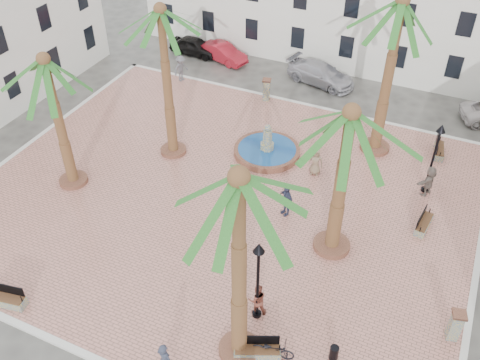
{
  "coord_description": "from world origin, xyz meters",
  "views": [
    {
      "loc": [
        10.01,
        -19.52,
        18.91
      ],
      "look_at": [
        1.0,
        0.0,
        1.6
      ],
      "focal_mm": 40.0,
      "sensor_mm": 36.0,
      "label": 1
    }
  ],
  "objects_px": {
    "palm_e": "(349,132)",
    "cyclist_b": "(257,299)",
    "cyclist_a": "(165,360)",
    "car_red": "(223,53)",
    "pedestrian_north": "(181,68)",
    "litter_bin": "(334,353)",
    "bicycle_a": "(273,349)",
    "bollard_n": "(266,89)",
    "car_black": "(195,46)",
    "bench_ne": "(439,150)",
    "bollard_e": "(455,325)",
    "car_silver": "(321,74)",
    "palm_sw": "(47,75)",
    "bench_se": "(257,351)",
    "palm_nw": "(162,26)",
    "bench_s": "(5,299)",
    "pedestrian_fountain_b": "(286,200)",
    "lamppost_e": "(436,147)",
    "pedestrian_fountain_a": "(316,161)",
    "bench_e": "(424,224)",
    "palm_ne": "(399,19)",
    "pedestrian_east": "(429,181)",
    "fountain": "(267,150)",
    "palm_s": "(239,201)",
    "lamppost_s": "(258,269)"
  },
  "relations": [
    {
      "from": "palm_e",
      "to": "cyclist_b",
      "type": "height_order",
      "value": "palm_e"
    },
    {
      "from": "cyclist_a",
      "to": "car_red",
      "type": "xyz_separation_m",
      "value": [
        -9.98,
        25.17,
        -0.41
      ]
    },
    {
      "from": "pedestrian_north",
      "to": "litter_bin",
      "type": "bearing_deg",
      "value": -117.29
    },
    {
      "from": "bicycle_a",
      "to": "litter_bin",
      "type": "bearing_deg",
      "value": -79.29
    },
    {
      "from": "bollard_n",
      "to": "car_black",
      "type": "distance_m",
      "value": 9.13
    },
    {
      "from": "bench_ne",
      "to": "bollard_e",
      "type": "height_order",
      "value": "bollard_e"
    },
    {
      "from": "bicycle_a",
      "to": "car_silver",
      "type": "height_order",
      "value": "car_silver"
    },
    {
      "from": "palm_sw",
      "to": "bicycle_a",
      "type": "relative_size",
      "value": 4.53
    },
    {
      "from": "palm_e",
      "to": "bench_se",
      "type": "bearing_deg",
      "value": -97.4
    },
    {
      "from": "palm_nw",
      "to": "litter_bin",
      "type": "distance_m",
      "value": 17.61
    },
    {
      "from": "litter_bin",
      "to": "bench_s",
      "type": "bearing_deg",
      "value": -166.26
    },
    {
      "from": "bollard_n",
      "to": "pedestrian_fountain_b",
      "type": "relative_size",
      "value": 0.87
    },
    {
      "from": "lamppost_e",
      "to": "litter_bin",
      "type": "bearing_deg",
      "value": -96.97
    },
    {
      "from": "pedestrian_fountain_a",
      "to": "car_red",
      "type": "bearing_deg",
      "value": 130.03
    },
    {
      "from": "car_black",
      "to": "bollard_n",
      "type": "bearing_deg",
      "value": -117.88
    },
    {
      "from": "pedestrian_fountain_b",
      "to": "car_red",
      "type": "height_order",
      "value": "pedestrian_fountain_b"
    },
    {
      "from": "bench_ne",
      "to": "cyclist_a",
      "type": "relative_size",
      "value": 0.94
    },
    {
      "from": "bench_e",
      "to": "pedestrian_fountain_b",
      "type": "xyz_separation_m",
      "value": [
        -6.68,
        -1.93,
        0.65
      ]
    },
    {
      "from": "cyclist_b",
      "to": "palm_sw",
      "type": "bearing_deg",
      "value": -45.59
    },
    {
      "from": "bench_se",
      "to": "car_red",
      "type": "height_order",
      "value": "car_red"
    },
    {
      "from": "pedestrian_fountain_b",
      "to": "car_red",
      "type": "relative_size",
      "value": 0.44
    },
    {
      "from": "palm_sw",
      "to": "bollard_e",
      "type": "height_order",
      "value": "palm_sw"
    },
    {
      "from": "palm_ne",
      "to": "bicycle_a",
      "type": "bearing_deg",
      "value": -90.93
    },
    {
      "from": "pedestrian_east",
      "to": "fountain",
      "type": "bearing_deg",
      "value": -64.11
    },
    {
      "from": "palm_ne",
      "to": "car_silver",
      "type": "relative_size",
      "value": 1.86
    },
    {
      "from": "cyclist_a",
      "to": "pedestrian_fountain_b",
      "type": "distance_m",
      "value": 10.54
    },
    {
      "from": "car_black",
      "to": "bench_ne",
      "type": "bearing_deg",
      "value": -105.56
    },
    {
      "from": "bench_s",
      "to": "pedestrian_fountain_b",
      "type": "distance_m",
      "value": 13.79
    },
    {
      "from": "litter_bin",
      "to": "pedestrian_fountain_b",
      "type": "distance_m",
      "value": 8.6
    },
    {
      "from": "bench_e",
      "to": "cyclist_b",
      "type": "distance_m",
      "value": 9.98
    },
    {
      "from": "pedestrian_fountain_b",
      "to": "car_red",
      "type": "distance_m",
      "value": 18.22
    },
    {
      "from": "palm_e",
      "to": "pedestrian_north",
      "type": "height_order",
      "value": "palm_e"
    },
    {
      "from": "pedestrian_fountain_a",
      "to": "pedestrian_fountain_b",
      "type": "xyz_separation_m",
      "value": [
        -0.3,
        -3.85,
        0.05
      ]
    },
    {
      "from": "fountain",
      "to": "car_silver",
      "type": "height_order",
      "value": "fountain"
    },
    {
      "from": "bench_se",
      "to": "lamppost_e",
      "type": "relative_size",
      "value": 0.45
    },
    {
      "from": "bollard_e",
      "to": "bicycle_a",
      "type": "relative_size",
      "value": 0.9
    },
    {
      "from": "bollard_n",
      "to": "pedestrian_fountain_b",
      "type": "height_order",
      "value": "pedestrian_fountain_b"
    },
    {
      "from": "cyclist_b",
      "to": "palm_s",
      "type": "bearing_deg",
      "value": 64.21
    },
    {
      "from": "palm_e",
      "to": "litter_bin",
      "type": "height_order",
      "value": "palm_e"
    },
    {
      "from": "lamppost_s",
      "to": "bicycle_a",
      "type": "relative_size",
      "value": 2.52
    },
    {
      "from": "palm_s",
      "to": "lamppost_e",
      "type": "height_order",
      "value": "palm_s"
    },
    {
      "from": "palm_ne",
      "to": "car_silver",
      "type": "bearing_deg",
      "value": 129.89
    },
    {
      "from": "pedestrian_fountain_a",
      "to": "pedestrian_east",
      "type": "height_order",
      "value": "pedestrian_east"
    },
    {
      "from": "fountain",
      "to": "palm_sw",
      "type": "height_order",
      "value": "palm_sw"
    },
    {
      "from": "lamppost_e",
      "to": "pedestrian_east",
      "type": "relative_size",
      "value": 2.4
    },
    {
      "from": "litter_bin",
      "to": "car_silver",
      "type": "relative_size",
      "value": 0.14
    },
    {
      "from": "palm_s",
      "to": "bench_s",
      "type": "xyz_separation_m",
      "value": [
        -10.17,
        -2.09,
        -7.68
      ]
    },
    {
      "from": "bench_se",
      "to": "pedestrian_fountain_a",
      "type": "bearing_deg",
      "value": 73.82
    },
    {
      "from": "lamppost_e",
      "to": "cyclist_b",
      "type": "relative_size",
      "value": 2.59
    },
    {
      "from": "bench_e",
      "to": "cyclist_b",
      "type": "relative_size",
      "value": 1.05
    }
  ]
}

